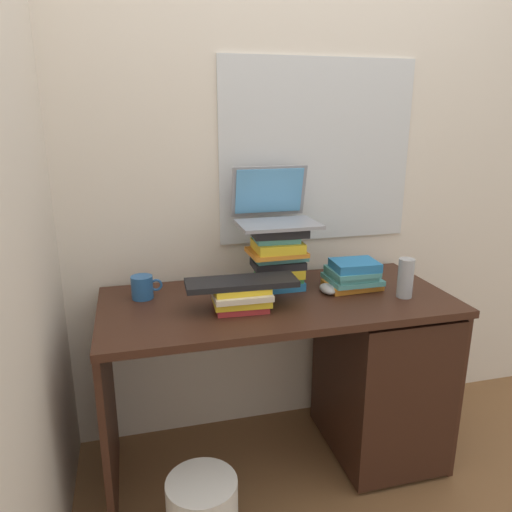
{
  "coord_description": "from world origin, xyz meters",
  "views": [
    {
      "loc": [
        -0.55,
        -1.75,
        1.49
      ],
      "look_at": [
        -0.09,
        0.02,
        0.95
      ],
      "focal_mm": 34.16,
      "sensor_mm": 36.0,
      "label": 1
    }
  ],
  "objects_px": {
    "laptop": "(274,210)",
    "computer_mouse": "(328,289)",
    "water_bottle": "(405,278)",
    "mug": "(143,287)",
    "book_stack_keyboard_riser": "(241,297)",
    "desk": "(357,368)",
    "book_stack_side": "(353,275)",
    "book_stack_tall": "(278,256)",
    "keyboard": "(242,282)"
  },
  "relations": [
    {
      "from": "book_stack_tall",
      "to": "water_bottle",
      "type": "height_order",
      "value": "book_stack_tall"
    },
    {
      "from": "desk",
      "to": "computer_mouse",
      "type": "xyz_separation_m",
      "value": [
        -0.14,
        0.03,
        0.37
      ]
    },
    {
      "from": "laptop",
      "to": "book_stack_tall",
      "type": "bearing_deg",
      "value": -88.75
    },
    {
      "from": "book_stack_tall",
      "to": "book_stack_keyboard_riser",
      "type": "relative_size",
      "value": 1.24
    },
    {
      "from": "keyboard",
      "to": "book_stack_tall",
      "type": "bearing_deg",
      "value": 44.36
    },
    {
      "from": "keyboard",
      "to": "mug",
      "type": "height_order",
      "value": "keyboard"
    },
    {
      "from": "computer_mouse",
      "to": "water_bottle",
      "type": "relative_size",
      "value": 0.65
    },
    {
      "from": "computer_mouse",
      "to": "water_bottle",
      "type": "height_order",
      "value": "water_bottle"
    },
    {
      "from": "laptop",
      "to": "water_bottle",
      "type": "height_order",
      "value": "laptop"
    },
    {
      "from": "laptop",
      "to": "book_stack_keyboard_riser",
      "type": "bearing_deg",
      "value": -129.8
    },
    {
      "from": "book_stack_keyboard_riser",
      "to": "book_stack_side",
      "type": "distance_m",
      "value": 0.52
    },
    {
      "from": "book_stack_tall",
      "to": "laptop",
      "type": "height_order",
      "value": "laptop"
    },
    {
      "from": "desk",
      "to": "mug",
      "type": "distance_m",
      "value": 0.98
    },
    {
      "from": "mug",
      "to": "water_bottle",
      "type": "relative_size",
      "value": 0.77
    },
    {
      "from": "desk",
      "to": "water_bottle",
      "type": "distance_m",
      "value": 0.46
    },
    {
      "from": "desk",
      "to": "book_stack_tall",
      "type": "height_order",
      "value": "book_stack_tall"
    },
    {
      "from": "mug",
      "to": "book_stack_keyboard_riser",
      "type": "bearing_deg",
      "value": -30.11
    },
    {
      "from": "desk",
      "to": "book_stack_keyboard_riser",
      "type": "xyz_separation_m",
      "value": [
        -0.52,
        -0.04,
        0.4
      ]
    },
    {
      "from": "book_stack_side",
      "to": "mug",
      "type": "xyz_separation_m",
      "value": [
        -0.86,
        0.11,
        -0.01
      ]
    },
    {
      "from": "book_stack_tall",
      "to": "book_stack_side",
      "type": "relative_size",
      "value": 1.16
    },
    {
      "from": "laptop",
      "to": "keyboard",
      "type": "height_order",
      "value": "laptop"
    },
    {
      "from": "book_stack_tall",
      "to": "book_stack_side",
      "type": "height_order",
      "value": "book_stack_tall"
    },
    {
      "from": "desk",
      "to": "laptop",
      "type": "relative_size",
      "value": 4.28
    },
    {
      "from": "desk",
      "to": "mug",
      "type": "relative_size",
      "value": 11.31
    },
    {
      "from": "book_stack_keyboard_riser",
      "to": "keyboard",
      "type": "relative_size",
      "value": 0.52
    },
    {
      "from": "laptop",
      "to": "computer_mouse",
      "type": "bearing_deg",
      "value": -41.86
    },
    {
      "from": "desk",
      "to": "computer_mouse",
      "type": "distance_m",
      "value": 0.39
    },
    {
      "from": "book_stack_side",
      "to": "laptop",
      "type": "relative_size",
      "value": 0.72
    },
    {
      "from": "computer_mouse",
      "to": "mug",
      "type": "bearing_deg",
      "value": 169.91
    },
    {
      "from": "book_stack_side",
      "to": "computer_mouse",
      "type": "relative_size",
      "value": 2.26
    },
    {
      "from": "mug",
      "to": "water_bottle",
      "type": "distance_m",
      "value": 1.06
    },
    {
      "from": "desk",
      "to": "book_stack_side",
      "type": "relative_size",
      "value": 5.98
    },
    {
      "from": "water_bottle",
      "to": "keyboard",
      "type": "bearing_deg",
      "value": 176.06
    },
    {
      "from": "desk",
      "to": "book_stack_side",
      "type": "height_order",
      "value": "book_stack_side"
    },
    {
      "from": "computer_mouse",
      "to": "desk",
      "type": "bearing_deg",
      "value": -12.87
    },
    {
      "from": "book_stack_tall",
      "to": "laptop",
      "type": "xyz_separation_m",
      "value": [
        -0.0,
        0.06,
        0.19
      ]
    },
    {
      "from": "book_stack_keyboard_riser",
      "to": "water_bottle",
      "type": "distance_m",
      "value": 0.67
    },
    {
      "from": "water_bottle",
      "to": "laptop",
      "type": "bearing_deg",
      "value": 148.73
    },
    {
      "from": "desk",
      "to": "laptop",
      "type": "distance_m",
      "value": 0.78
    },
    {
      "from": "computer_mouse",
      "to": "keyboard",
      "type": "bearing_deg",
      "value": -169.22
    },
    {
      "from": "desk",
      "to": "book_stack_tall",
      "type": "xyz_separation_m",
      "value": [
        -0.32,
        0.14,
        0.49
      ]
    },
    {
      "from": "mug",
      "to": "computer_mouse",
      "type": "bearing_deg",
      "value": -10.09
    },
    {
      "from": "book_stack_keyboard_riser",
      "to": "computer_mouse",
      "type": "bearing_deg",
      "value": 10.98
    },
    {
      "from": "book_stack_keyboard_riser",
      "to": "book_stack_side",
      "type": "relative_size",
      "value": 0.94
    },
    {
      "from": "book_stack_side",
      "to": "keyboard",
      "type": "relative_size",
      "value": 0.56
    },
    {
      "from": "book_stack_keyboard_riser",
      "to": "computer_mouse",
      "type": "distance_m",
      "value": 0.39
    },
    {
      "from": "book_stack_side",
      "to": "keyboard",
      "type": "height_order",
      "value": "book_stack_side"
    },
    {
      "from": "book_stack_tall",
      "to": "book_stack_side",
      "type": "bearing_deg",
      "value": -14.93
    },
    {
      "from": "mug",
      "to": "desk",
      "type": "bearing_deg",
      "value": -10.53
    },
    {
      "from": "water_bottle",
      "to": "book_stack_side",
      "type": "bearing_deg",
      "value": 138.13
    }
  ]
}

